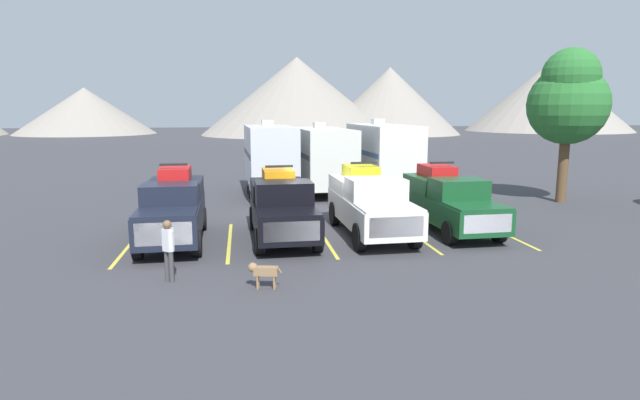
{
  "coord_description": "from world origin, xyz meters",
  "views": [
    {
      "loc": [
        -2.82,
        -18.55,
        4.51
      ],
      "look_at": [
        0.0,
        0.21,
        1.2
      ],
      "focal_mm": 29.13,
      "sensor_mm": 36.0,
      "label": 1
    }
  ],
  "objects_px": {
    "camper_trailer_c": "(382,155)",
    "pickup_truck_b": "(282,206)",
    "pickup_truck_d": "(449,200)",
    "person_a": "(168,247)",
    "camper_trailer_a": "(270,156)",
    "dog": "(262,271)",
    "pickup_truck_c": "(369,202)",
    "pickup_truck_a": "(173,208)",
    "camper_trailer_b": "(323,156)"
  },
  "relations": [
    {
      "from": "camper_trailer_c",
      "to": "person_a",
      "type": "distance_m",
      "value": 16.75
    },
    {
      "from": "pickup_truck_a",
      "to": "person_a",
      "type": "xyz_separation_m",
      "value": [
        0.41,
        -4.41,
        -0.23
      ]
    },
    {
      "from": "person_a",
      "to": "dog",
      "type": "distance_m",
      "value": 2.62
    },
    {
      "from": "pickup_truck_a",
      "to": "pickup_truck_d",
      "type": "distance_m",
      "value": 10.1
    },
    {
      "from": "camper_trailer_c",
      "to": "dog",
      "type": "xyz_separation_m",
      "value": [
        -7.13,
        -14.61,
        -1.64
      ]
    },
    {
      "from": "camper_trailer_c",
      "to": "person_a",
      "type": "height_order",
      "value": "camper_trailer_c"
    },
    {
      "from": "pickup_truck_c",
      "to": "camper_trailer_b",
      "type": "height_order",
      "value": "camper_trailer_b"
    },
    {
      "from": "pickup_truck_c",
      "to": "person_a",
      "type": "xyz_separation_m",
      "value": [
        -6.53,
        -4.44,
        -0.24
      ]
    },
    {
      "from": "pickup_truck_c",
      "to": "pickup_truck_d",
      "type": "relative_size",
      "value": 1.03
    },
    {
      "from": "pickup_truck_b",
      "to": "camper_trailer_a",
      "type": "distance_m",
      "value": 9.45
    },
    {
      "from": "camper_trailer_a",
      "to": "person_a",
      "type": "distance_m",
      "value": 14.19
    },
    {
      "from": "camper_trailer_b",
      "to": "person_a",
      "type": "bearing_deg",
      "value": -113.95
    },
    {
      "from": "camper_trailer_a",
      "to": "person_a",
      "type": "height_order",
      "value": "camper_trailer_a"
    },
    {
      "from": "pickup_truck_b",
      "to": "camper_trailer_c",
      "type": "relative_size",
      "value": 0.68
    },
    {
      "from": "pickup_truck_d",
      "to": "dog",
      "type": "relative_size",
      "value": 6.57
    },
    {
      "from": "pickup_truck_d",
      "to": "camper_trailer_b",
      "type": "distance_m",
      "value": 10.11
    },
    {
      "from": "pickup_truck_a",
      "to": "pickup_truck_c",
      "type": "relative_size",
      "value": 0.94
    },
    {
      "from": "pickup_truck_b",
      "to": "pickup_truck_d",
      "type": "relative_size",
      "value": 0.95
    },
    {
      "from": "pickup_truck_a",
      "to": "person_a",
      "type": "distance_m",
      "value": 4.44
    },
    {
      "from": "pickup_truck_c",
      "to": "camper_trailer_a",
      "type": "relative_size",
      "value": 0.78
    },
    {
      "from": "camper_trailer_a",
      "to": "camper_trailer_c",
      "type": "relative_size",
      "value": 0.95
    },
    {
      "from": "camper_trailer_c",
      "to": "pickup_truck_b",
      "type": "bearing_deg",
      "value": -123.48
    },
    {
      "from": "pickup_truck_a",
      "to": "pickup_truck_c",
      "type": "xyz_separation_m",
      "value": [
        6.93,
        0.03,
        0.01
      ]
    },
    {
      "from": "pickup_truck_c",
      "to": "dog",
      "type": "xyz_separation_m",
      "value": [
        -4.12,
        -5.33,
        -0.74
      ]
    },
    {
      "from": "camper_trailer_a",
      "to": "pickup_truck_b",
      "type": "bearing_deg",
      "value": -90.61
    },
    {
      "from": "pickup_truck_c",
      "to": "dog",
      "type": "distance_m",
      "value": 6.78
    },
    {
      "from": "pickup_truck_b",
      "to": "pickup_truck_a",
      "type": "bearing_deg",
      "value": 178.56
    },
    {
      "from": "pickup_truck_d",
      "to": "camper_trailer_a",
      "type": "height_order",
      "value": "camper_trailer_a"
    },
    {
      "from": "dog",
      "to": "person_a",
      "type": "bearing_deg",
      "value": 159.73
    },
    {
      "from": "camper_trailer_b",
      "to": "dog",
      "type": "bearing_deg",
      "value": -104.5
    },
    {
      "from": "pickup_truck_d",
      "to": "camper_trailer_c",
      "type": "height_order",
      "value": "camper_trailer_c"
    },
    {
      "from": "pickup_truck_b",
      "to": "camper_trailer_b",
      "type": "xyz_separation_m",
      "value": [
        3.0,
        9.91,
        0.85
      ]
    },
    {
      "from": "pickup_truck_a",
      "to": "pickup_truck_d",
      "type": "bearing_deg",
      "value": 1.86
    },
    {
      "from": "camper_trailer_a",
      "to": "pickup_truck_c",
      "type": "bearing_deg",
      "value": -71.51
    },
    {
      "from": "pickup_truck_a",
      "to": "dog",
      "type": "relative_size",
      "value": 6.38
    },
    {
      "from": "pickup_truck_b",
      "to": "camper_trailer_b",
      "type": "relative_size",
      "value": 0.68
    },
    {
      "from": "pickup_truck_c",
      "to": "person_a",
      "type": "height_order",
      "value": "pickup_truck_c"
    },
    {
      "from": "pickup_truck_b",
      "to": "person_a",
      "type": "relative_size",
      "value": 3.24
    },
    {
      "from": "pickup_truck_d",
      "to": "person_a",
      "type": "height_order",
      "value": "pickup_truck_d"
    },
    {
      "from": "pickup_truck_a",
      "to": "pickup_truck_d",
      "type": "height_order",
      "value": "pickup_truck_a"
    },
    {
      "from": "camper_trailer_c",
      "to": "camper_trailer_b",
      "type": "bearing_deg",
      "value": 170.88
    },
    {
      "from": "pickup_truck_a",
      "to": "pickup_truck_c",
      "type": "bearing_deg",
      "value": 0.23
    },
    {
      "from": "pickup_truck_b",
      "to": "pickup_truck_c",
      "type": "distance_m",
      "value": 3.21
    },
    {
      "from": "camper_trailer_b",
      "to": "dog",
      "type": "height_order",
      "value": "camper_trailer_b"
    },
    {
      "from": "pickup_truck_c",
      "to": "camper_trailer_b",
      "type": "bearing_deg",
      "value": 91.19
    },
    {
      "from": "pickup_truck_c",
      "to": "camper_trailer_c",
      "type": "bearing_deg",
      "value": 72.02
    },
    {
      "from": "pickup_truck_b",
      "to": "camper_trailer_a",
      "type": "relative_size",
      "value": 0.72
    },
    {
      "from": "person_a",
      "to": "dog",
      "type": "height_order",
      "value": "person_a"
    },
    {
      "from": "person_a",
      "to": "pickup_truck_b",
      "type": "bearing_deg",
      "value": 52.45
    },
    {
      "from": "camper_trailer_a",
      "to": "camper_trailer_b",
      "type": "xyz_separation_m",
      "value": [
        2.9,
        0.51,
        -0.07
      ]
    }
  ]
}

